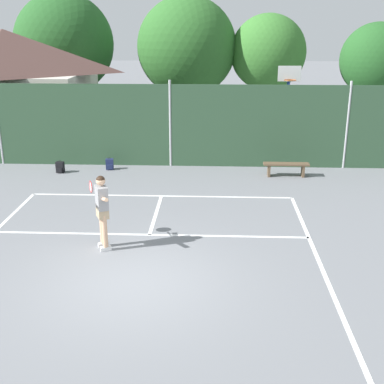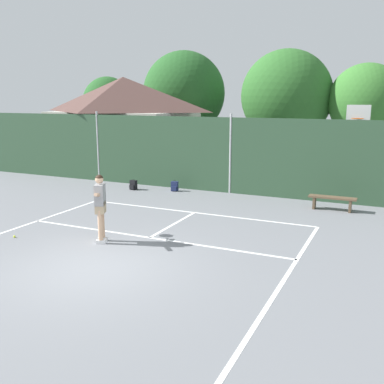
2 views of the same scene
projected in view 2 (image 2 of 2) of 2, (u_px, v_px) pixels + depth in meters
The scene contains 11 objects.
ground_plane at pixel (96, 268), 10.19m from camera, with size 120.00×120.00×0.00m, color slate.
court_markings at pixel (112, 259), 10.76m from camera, with size 8.30×11.10×0.01m.
chainlink_fence at pixel (230, 156), 17.86m from camera, with size 26.09×0.09×3.21m.
basketball_hoop at pixel (357, 136), 17.66m from camera, with size 0.90×0.67×3.55m.
clubhouse_building at pixel (124, 122), 24.02m from camera, with size 7.37×5.54×4.90m.
treeline_backdrop at pixel (261, 98), 25.71m from camera, with size 25.67×4.67×6.66m.
tennis_player at pixel (100, 202), 11.80m from camera, with size 0.74×1.28×1.85m.
tennis_ball at pixel (14, 237), 12.38m from camera, with size 0.07×0.07×0.07m, color #CCE033.
backpack_black at pixel (133, 185), 18.77m from camera, with size 0.30×0.27×0.46m.
backpack_navy at pixel (175, 186), 18.49m from camera, with size 0.30×0.28×0.46m.
courtside_bench at pixel (332, 200), 15.32m from camera, with size 1.60×0.36×0.48m.
Camera 2 is at (6.03, -7.78, 3.86)m, focal length 41.47 mm.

